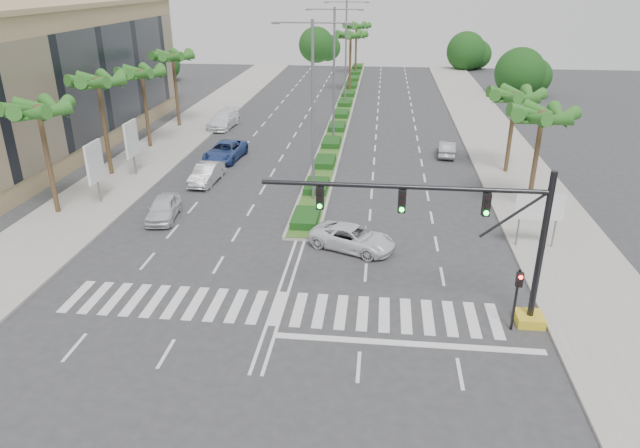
% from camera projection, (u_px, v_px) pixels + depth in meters
% --- Properties ---
extents(ground, '(160.00, 160.00, 0.00)m').
position_uv_depth(ground, '(278.00, 308.00, 26.90)').
color(ground, '#333335').
rests_on(ground, ground).
extents(footpath_right, '(6.00, 120.00, 0.15)m').
position_uv_depth(footpath_right, '(520.00, 180.00, 43.59)').
color(footpath_right, gray).
rests_on(footpath_right, ground).
extents(footpath_left, '(6.00, 120.00, 0.15)m').
position_uv_depth(footpath_left, '(138.00, 167.00, 46.63)').
color(footpath_left, gray).
rests_on(footpath_left, ground).
extents(median, '(2.20, 75.00, 0.20)m').
position_uv_depth(median, '(344.00, 107.00, 67.90)').
color(median, gray).
rests_on(median, ground).
extents(median_grass, '(1.80, 75.00, 0.04)m').
position_uv_depth(median_grass, '(344.00, 106.00, 67.85)').
color(median_grass, '#315A1E').
rests_on(median_grass, median).
extents(building, '(12.00, 36.00, 12.00)m').
position_uv_depth(building, '(40.00, 79.00, 50.82)').
color(building, tan).
rests_on(building, ground).
extents(signal_gantry, '(12.60, 1.20, 7.20)m').
position_uv_depth(signal_gantry, '(487.00, 252.00, 24.60)').
color(signal_gantry, gold).
rests_on(signal_gantry, ground).
extents(pedestrian_signal, '(0.28, 0.36, 3.00)m').
position_uv_depth(pedestrian_signal, '(517.00, 290.00, 24.42)').
color(pedestrian_signal, black).
rests_on(pedestrian_signal, ground).
extents(direction_sign, '(2.70, 0.11, 3.40)m').
position_uv_depth(direction_sign, '(540.00, 209.00, 31.87)').
color(direction_sign, slate).
rests_on(direction_sign, ground).
extents(billboard_near, '(0.18, 2.10, 4.35)m').
position_uv_depth(billboard_near, '(95.00, 163.00, 38.11)').
color(billboard_near, slate).
rests_on(billboard_near, ground).
extents(billboard_far, '(0.18, 2.10, 4.35)m').
position_uv_depth(billboard_far, '(131.00, 139.00, 43.58)').
color(billboard_far, slate).
rests_on(billboard_far, ground).
extents(palm_left_near, '(4.57, 4.68, 7.55)m').
position_uv_depth(palm_left_near, '(39.00, 113.00, 35.00)').
color(palm_left_near, brown).
rests_on(palm_left_near, ground).
extents(palm_left_mid, '(4.57, 4.68, 7.95)m').
position_uv_depth(palm_left_mid, '(98.00, 84.00, 42.15)').
color(palm_left_mid, brown).
rests_on(palm_left_mid, ground).
extents(palm_left_far, '(4.57, 4.68, 7.35)m').
position_uv_depth(palm_left_far, '(142.00, 75.00, 49.67)').
color(palm_left_far, brown).
rests_on(palm_left_far, ground).
extents(palm_left_end, '(4.57, 4.68, 7.75)m').
position_uv_depth(palm_left_end, '(173.00, 59.00, 56.81)').
color(palm_left_end, brown).
rests_on(palm_left_end, ground).
extents(palm_right_near, '(4.57, 4.68, 7.05)m').
position_uv_depth(palm_right_near, '(542.00, 119.00, 35.75)').
color(palm_right_near, brown).
rests_on(palm_right_near, ground).
extents(palm_right_far, '(4.57, 4.68, 6.75)m').
position_uv_depth(palm_right_far, '(515.00, 98.00, 43.16)').
color(palm_right_far, brown).
rests_on(palm_right_far, ground).
extents(palm_median_a, '(4.57, 4.68, 8.05)m').
position_uv_depth(palm_median_a, '(351.00, 37.00, 74.20)').
color(palm_median_a, brown).
rests_on(palm_median_a, ground).
extents(palm_median_b, '(4.57, 4.68, 8.05)m').
position_uv_depth(palm_median_b, '(356.00, 28.00, 87.87)').
color(palm_median_b, brown).
rests_on(palm_median_b, ground).
extents(streetlight_near, '(5.10, 0.25, 12.00)m').
position_uv_depth(streetlight_near, '(313.00, 104.00, 36.96)').
color(streetlight_near, slate).
rests_on(streetlight_near, ground).
extents(streetlight_mid, '(5.10, 0.25, 12.00)m').
position_uv_depth(streetlight_mid, '(334.00, 68.00, 51.55)').
color(streetlight_mid, slate).
rests_on(streetlight_mid, ground).
extents(streetlight_far, '(5.10, 0.25, 12.00)m').
position_uv_depth(streetlight_far, '(346.00, 48.00, 66.14)').
color(streetlight_far, slate).
rests_on(streetlight_far, ground).
extents(car_parked_a, '(2.25, 4.44, 1.45)m').
position_uv_depth(car_parked_a, '(163.00, 208.00, 36.61)').
color(car_parked_a, silver).
rests_on(car_parked_a, ground).
extents(car_parked_b, '(1.77, 4.51, 1.46)m').
position_uv_depth(car_parked_b, '(206.00, 174.00, 43.01)').
color(car_parked_b, silver).
rests_on(car_parked_b, ground).
extents(car_parked_c, '(3.06, 5.74, 1.54)m').
position_uv_depth(car_parked_c, '(225.00, 151.00, 48.45)').
color(car_parked_c, navy).
rests_on(car_parked_c, ground).
extents(car_parked_d, '(2.75, 5.76, 1.62)m').
position_uv_depth(car_parked_d, '(223.00, 120.00, 58.91)').
color(car_parked_d, white).
rests_on(car_parked_d, ground).
extents(car_crossing, '(5.42, 4.01, 1.37)m').
position_uv_depth(car_crossing, '(353.00, 238.00, 32.53)').
color(car_crossing, white).
rests_on(car_crossing, ground).
extents(car_right, '(1.78, 4.12, 1.32)m').
position_uv_depth(car_right, '(447.00, 148.00, 49.63)').
color(car_right, '#9D9DA1').
rests_on(car_right, ground).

